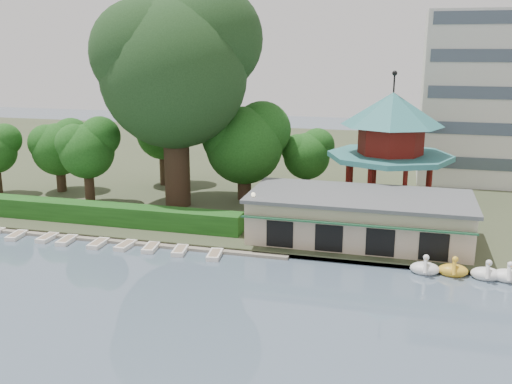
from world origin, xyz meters
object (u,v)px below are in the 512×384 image
(pavilion, at_px, (391,140))
(big_tree, at_px, (176,63))
(dock, at_px, (99,238))
(boathouse, at_px, (359,217))

(pavilion, distance_m, big_tree, 22.36)
(dock, relative_size, big_tree, 1.54)
(boathouse, relative_size, big_tree, 0.84)
(pavilion, bearing_deg, boathouse, -101.28)
(boathouse, xyz_separation_m, big_tree, (-18.80, 6.26, 12.40))
(big_tree, bearing_deg, pavilion, 10.26)
(boathouse, bearing_deg, pavilion, 78.72)
(pavilion, bearing_deg, dock, -148.34)
(dock, height_order, pavilion, pavilion)
(dock, relative_size, boathouse, 1.83)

